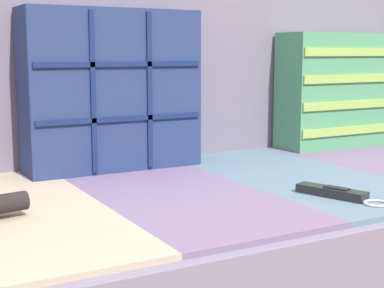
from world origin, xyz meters
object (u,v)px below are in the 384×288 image
throw_pillow_striped (344,90)px  game_remote_far (335,193)px  couch (224,259)px  throw_pillow_quilted (112,90)px

throw_pillow_striped → game_remote_far: size_ratio=2.23×
couch → throw_pillow_striped: size_ratio=4.84×
game_remote_far → throw_pillow_striped: bearing=45.8°
throw_pillow_quilted → game_remote_far: bearing=-60.6°
throw_pillow_striped → throw_pillow_quilted: bearing=180.0°
throw_pillow_striped → game_remote_far: bearing=-134.2°
throw_pillow_quilted → throw_pillow_striped: throw_pillow_quilted is taller
throw_pillow_quilted → throw_pillow_striped: size_ratio=0.99×
couch → throw_pillow_quilted: (-0.18, 0.23, 0.40)m
throw_pillow_striped → couch: bearing=-158.1°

